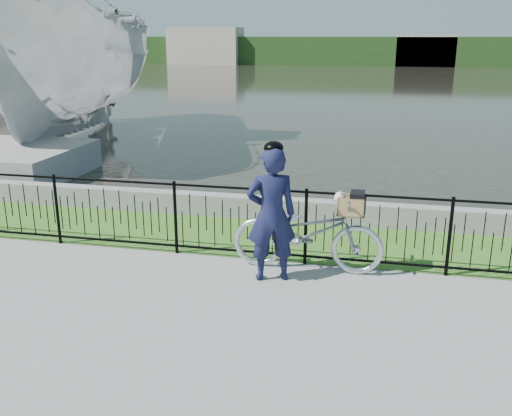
# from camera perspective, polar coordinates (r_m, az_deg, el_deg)

# --- Properties ---
(ground) EXTENTS (120.00, 120.00, 0.00)m
(ground) POSITION_cam_1_polar(r_m,az_deg,el_deg) (7.28, -4.78, -9.62)
(ground) COLOR gray
(ground) RESTS_ON ground
(grass_strip) EXTENTS (60.00, 2.00, 0.01)m
(grass_strip) POSITION_cam_1_polar(r_m,az_deg,el_deg) (9.60, -0.23, -2.82)
(grass_strip) COLOR #3B6A21
(grass_strip) RESTS_ON ground
(water) EXTENTS (120.00, 120.00, 0.00)m
(water) POSITION_cam_1_polar(r_m,az_deg,el_deg) (39.39, 9.73, 12.01)
(water) COLOR #28271F
(water) RESTS_ON ground
(quay_wall) EXTENTS (60.00, 0.30, 0.40)m
(quay_wall) POSITION_cam_1_polar(r_m,az_deg,el_deg) (10.46, 0.97, 0.01)
(quay_wall) COLOR gray
(quay_wall) RESTS_ON ground
(fence) EXTENTS (14.00, 0.06, 1.15)m
(fence) POSITION_cam_1_polar(r_m,az_deg,el_deg) (8.49, -1.71, -1.42)
(fence) COLOR black
(fence) RESTS_ON ground
(far_treeline) EXTENTS (120.00, 6.00, 3.00)m
(far_treeline) POSITION_cam_1_polar(r_m,az_deg,el_deg) (66.26, 11.11, 15.16)
(far_treeline) COLOR #234119
(far_treeline) RESTS_ON ground
(far_building_left) EXTENTS (8.00, 4.00, 4.00)m
(far_building_left) POSITION_cam_1_polar(r_m,az_deg,el_deg) (67.26, -5.04, 15.85)
(far_building_left) COLOR #B1A18E
(far_building_left) RESTS_ON ground
(far_building_right) EXTENTS (6.00, 3.00, 3.20)m
(far_building_right) POSITION_cam_1_polar(r_m,az_deg,el_deg) (64.85, 16.55, 14.85)
(far_building_right) COLOR #B1A18E
(far_building_right) RESTS_ON ground
(bicycle_rig) EXTENTS (2.14, 0.75, 1.21)m
(bicycle_rig) POSITION_cam_1_polar(r_m,az_deg,el_deg) (8.12, 5.21, -2.40)
(bicycle_rig) COLOR silver
(bicycle_rig) RESTS_ON ground
(cyclist) EXTENTS (0.78, 0.64, 1.93)m
(cyclist) POSITION_cam_1_polar(r_m,az_deg,el_deg) (7.67, 1.54, -0.52)
(cyclist) COLOR #141737
(cyclist) RESTS_ON ground
(boat_near) EXTENTS (7.06, 12.58, 6.38)m
(boat_near) POSITION_cam_1_polar(r_m,az_deg,el_deg) (18.57, -18.25, 13.42)
(boat_near) COLOR beige
(boat_near) RESTS_ON water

